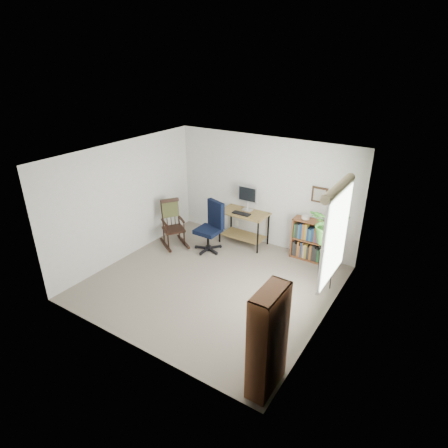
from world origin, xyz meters
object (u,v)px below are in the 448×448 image
Objects in this scene: desk at (244,228)px; office_chair at (208,227)px; low_bookshelf at (312,241)px; rocking_chair at (173,223)px; tall_bookshelf at (268,341)px.

office_chair is (-0.48, -0.70, 0.18)m from desk.
rocking_chair is at bearing -159.88° from low_bookshelf.
desk is 4.00m from tall_bookshelf.
low_bookshelf is at bearing -35.49° from rocking_chair.
office_chair is at bearing -41.22° from rocking_chair.
tall_bookshelf reaches higher than rocking_chair.
desk is at bearing 124.08° from tall_bookshelf.
desk is 1.20× the size of low_bookshelf.
rocking_chair is (-1.26, -0.91, 0.15)m from desk.
desk is 0.94× the size of office_chair.
low_bookshelf reaches higher than desk.
tall_bookshelf is at bearing -90.02° from rocking_chair.
desk is at bearing -19.99° from rocking_chair.
desk is 1.00× the size of rocking_chair.
low_bookshelf is (2.80, 1.03, -0.09)m from rocking_chair.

